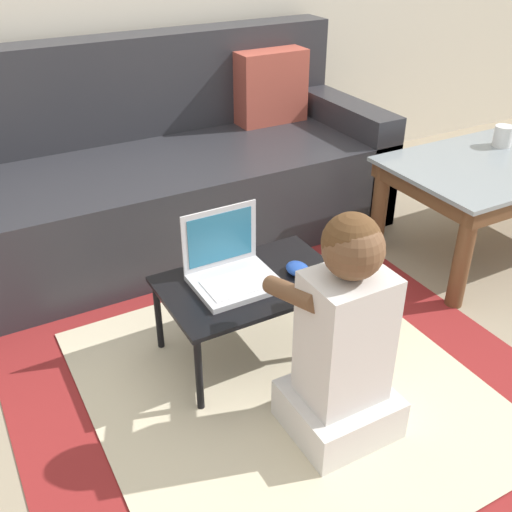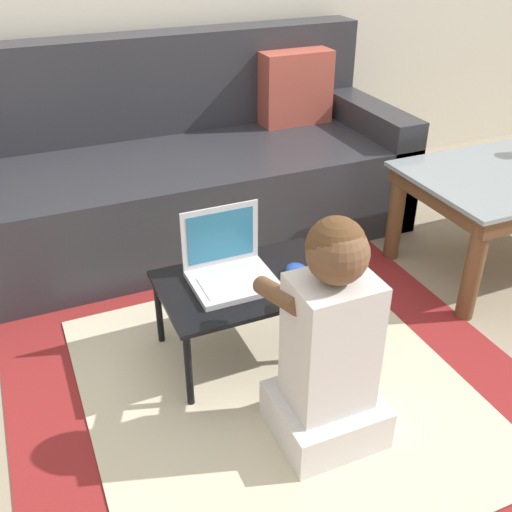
# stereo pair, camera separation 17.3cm
# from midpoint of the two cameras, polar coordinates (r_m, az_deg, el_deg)

# --- Properties ---
(ground_plane) EXTENTS (16.00, 16.00, 0.00)m
(ground_plane) POSITION_cam_midpoint_polar(r_m,az_deg,el_deg) (2.12, 6.26, -11.51)
(ground_plane) COLOR gray
(area_rug) EXTENTS (1.70, 1.84, 0.01)m
(area_rug) POSITION_cam_midpoint_polar(r_m,az_deg,el_deg) (2.07, 4.36, -12.62)
(area_rug) COLOR maroon
(area_rug) RESTS_ON ground_plane
(couch) EXTENTS (2.13, 0.86, 0.89)m
(couch) POSITION_cam_midpoint_polar(r_m,az_deg,el_deg) (2.90, -5.75, 7.87)
(couch) COLOR #2D2D33
(couch) RESTS_ON ground_plane
(laptop_desk) EXTENTS (0.61, 0.40, 0.31)m
(laptop_desk) POSITION_cam_midpoint_polar(r_m,az_deg,el_deg) (2.05, 1.79, -3.14)
(laptop_desk) COLOR black
(laptop_desk) RESTS_ON ground_plane
(laptop) EXTENTS (0.28, 0.23, 0.24)m
(laptop) POSITION_cam_midpoint_polar(r_m,az_deg,el_deg) (2.02, -0.03, -1.42)
(laptop) COLOR silver
(laptop) RESTS_ON laptop_desk
(computer_mouse) EXTENTS (0.08, 0.10, 0.04)m
(computer_mouse) POSITION_cam_midpoint_polar(r_m,az_deg,el_deg) (2.07, 6.34, -1.48)
(computer_mouse) COLOR #234CB2
(computer_mouse) RESTS_ON laptop_desk
(person_seated) EXTENTS (0.31, 0.39, 0.74)m
(person_seated) POSITION_cam_midpoint_polar(r_m,az_deg,el_deg) (1.73, 9.86, -8.64)
(person_seated) COLOR silver
(person_seated) RESTS_ON ground_plane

